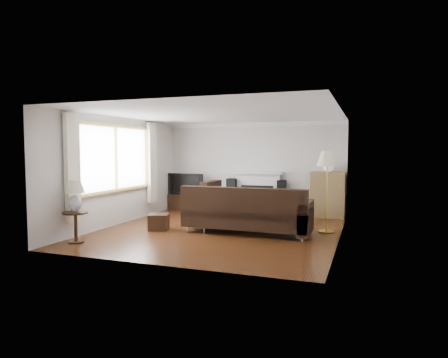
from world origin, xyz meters
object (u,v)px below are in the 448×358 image
(tv_stand, at_px, (184,202))
(sectional_sofa, at_px, (247,211))
(bookshelf, at_px, (328,195))
(coffee_table, at_px, (262,211))
(side_table, at_px, (76,227))
(floor_lamp, at_px, (327,192))

(tv_stand, distance_m, sectional_sofa, 3.65)
(bookshelf, relative_size, coffee_table, 1.03)
(bookshelf, relative_size, side_table, 2.02)
(bookshelf, height_order, floor_lamp, floor_lamp)
(tv_stand, xyz_separation_m, floor_lamp, (4.22, -1.93, 0.64))
(coffee_table, bearing_deg, side_table, -128.56)
(coffee_table, xyz_separation_m, side_table, (-2.67, -3.62, 0.07))
(bookshelf, distance_m, side_table, 6.14)
(floor_lamp, bearing_deg, tv_stand, 155.46)
(sectional_sofa, distance_m, side_table, 3.41)
(tv_stand, distance_m, bookshelf, 4.08)
(side_table, bearing_deg, tv_stand, 88.36)
(side_table, bearing_deg, bookshelf, 46.89)
(sectional_sofa, xyz_separation_m, floor_lamp, (1.57, 0.57, 0.40))
(tv_stand, distance_m, floor_lamp, 4.68)
(floor_lamp, relative_size, side_table, 2.94)
(bookshelf, bearing_deg, sectional_sofa, -119.29)
(sectional_sofa, relative_size, side_table, 4.88)
(tv_stand, relative_size, side_table, 1.53)
(tv_stand, distance_m, side_table, 4.46)
(tv_stand, xyz_separation_m, coffee_table, (2.54, -0.84, -0.00))
(bookshelf, xyz_separation_m, sectional_sofa, (-1.41, -2.51, -0.13))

